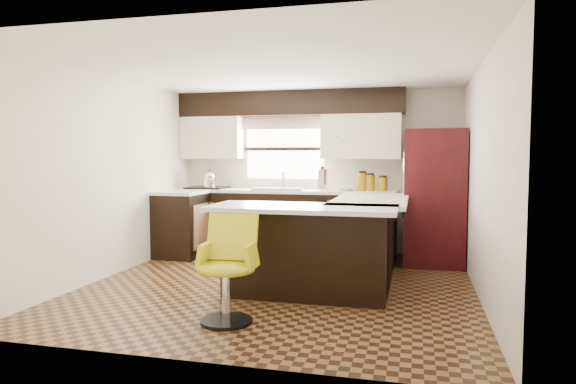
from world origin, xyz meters
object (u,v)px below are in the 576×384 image
(peninsula_return, at_px, (306,253))
(refrigerator, at_px, (434,197))
(bar_chair, at_px, (226,270))
(peninsula_long, at_px, (366,240))

(peninsula_return, bearing_deg, refrigerator, 55.46)
(bar_chair, bearing_deg, peninsula_long, 60.42)
(peninsula_long, relative_size, bar_chair, 2.09)
(peninsula_long, distance_m, peninsula_return, 1.11)
(peninsula_long, height_order, peninsula_return, same)
(peninsula_return, height_order, refrigerator, refrigerator)
(peninsula_long, height_order, refrigerator, refrigerator)
(peninsula_return, relative_size, bar_chair, 1.77)
(bar_chair, bearing_deg, peninsula_return, 61.54)
(peninsula_long, bearing_deg, bar_chair, -117.17)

